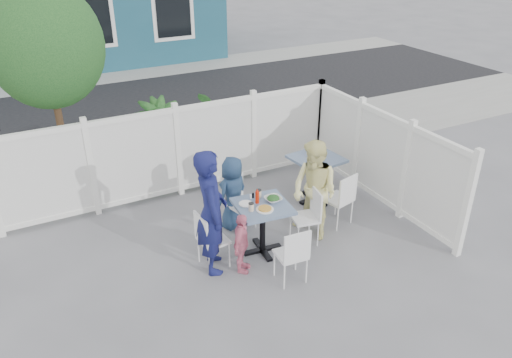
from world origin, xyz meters
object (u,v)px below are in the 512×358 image
woman (314,191)px  toddler (242,244)px  boy (233,193)px  chair_back (238,198)px  main_table (263,216)px  chair_right (309,213)px  man (211,212)px  chair_near (293,252)px  chair_left (208,237)px  spare_table (316,167)px

woman → toddler: (-1.35, -0.30, -0.32)m
boy → chair_back: bearing=134.8°
main_table → chair_right: chair_right is taller
man → toddler: bearing=-114.6°
chair_near → main_table: bearing=95.5°
main_table → toddler: bearing=-149.8°
chair_near → woman: (0.87, 0.84, 0.28)m
chair_left → toddler: toddler is taller
spare_table → toddler: (-1.99, -1.19, -0.18)m
spare_table → woman: woman is taller
chair_near → boy: 1.64m
boy → toddler: boy is taller
chair_left → chair_back: (0.82, 0.76, -0.00)m
toddler → chair_near: bearing=-97.4°
chair_right → boy: (-0.82, 0.91, 0.10)m
chair_back → woman: bearing=124.6°
spare_table → chair_near: size_ratio=1.01×
chair_right → chair_near: chair_right is taller
chair_left → toddler: (0.36, -0.30, -0.05)m
chair_left → chair_right: (1.56, -0.12, 0.00)m
spare_table → chair_right: chair_right is taller
chair_back → toddler: bearing=51.7°
chair_back → man: size_ratio=0.47×
main_table → boy: boy is taller
chair_right → man: bearing=98.1°
toddler → woman: bearing=-36.8°
spare_table → boy: 1.60m
man → woman: 1.67m
man → chair_right: bearing=-77.1°
chair_left → toddler: size_ratio=0.95×
boy → chair_near: bearing=70.7°
chair_right → man: (-1.52, 0.08, 0.39)m
toddler → chair_left: bearing=90.8°
man → boy: (0.70, 0.83, -0.30)m
main_table → spare_table: (1.52, 0.92, 0.02)m
chair_left → boy: bearing=132.1°
main_table → man: 0.83m
spare_table → boy: size_ratio=0.71×
spare_table → chair_back: size_ratio=1.00×
main_table → boy: bearing=95.5°
spare_table → chair_near: bearing=-131.0°
man → toddler: man is taller
chair_left → chair_right: chair_right is taller
chair_right → chair_back: (-0.75, 0.88, -0.01)m
chair_right → chair_near: size_ratio=1.02×
spare_table → toddler: 2.33m
boy → toddler: 1.17m
man → toddler: 0.60m
main_table → man: size_ratio=0.45×
chair_back → boy: size_ratio=0.71×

